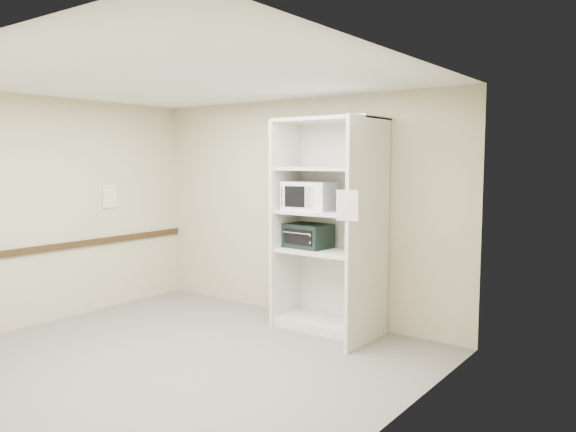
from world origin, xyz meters
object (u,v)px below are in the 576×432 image
Objects in this scene: toaster_oven_upper at (357,204)px; toaster_oven_lower at (308,236)px; shelving_unit at (332,232)px; microwave at (309,196)px.

toaster_oven_upper is 0.68× the size of toaster_oven_lower.
toaster_oven_upper reaches higher than toaster_oven_lower.
toaster_oven_lower is (-0.35, 0.03, -0.07)m from shelving_unit.
shelving_unit reaches higher than toaster_oven_lower.
microwave is 1.59× the size of toaster_oven_upper.
shelving_unit is 4.40× the size of microwave.
shelving_unit reaches higher than microwave.
shelving_unit is at bearing -6.76° from microwave.
microwave is (-0.32, 0.00, 0.40)m from shelving_unit.
toaster_oven_upper is 0.80m from toaster_oven_lower.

